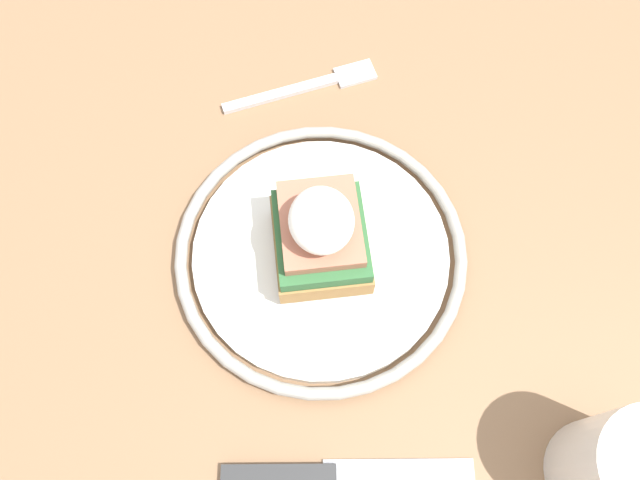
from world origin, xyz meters
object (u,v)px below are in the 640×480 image
object	(u,v)px
plate	(320,253)
fork	(308,86)
cup	(627,471)
sandwich	(321,234)
knife	(327,473)

from	to	relation	value
plate	fork	bearing A→B (deg)	177.10
fork	cup	world-z (taller)	cup
sandwich	cup	world-z (taller)	same
knife	cup	size ratio (longest dim) A/B	1.93
sandwich	cup	size ratio (longest dim) A/B	0.88
sandwich	knife	bearing A→B (deg)	-5.07
sandwich	knife	size ratio (longest dim) A/B	0.46
plate	cup	distance (m)	0.26
fork	cup	size ratio (longest dim) A/B	1.55
sandwich	fork	distance (m)	0.17
plate	sandwich	world-z (taller)	sandwich
fork	knife	bearing A→B (deg)	-3.85
sandwich	knife	distance (m)	0.17
plate	cup	xyz separation A→B (m)	(0.19, 0.18, 0.04)
knife	cup	distance (m)	0.20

